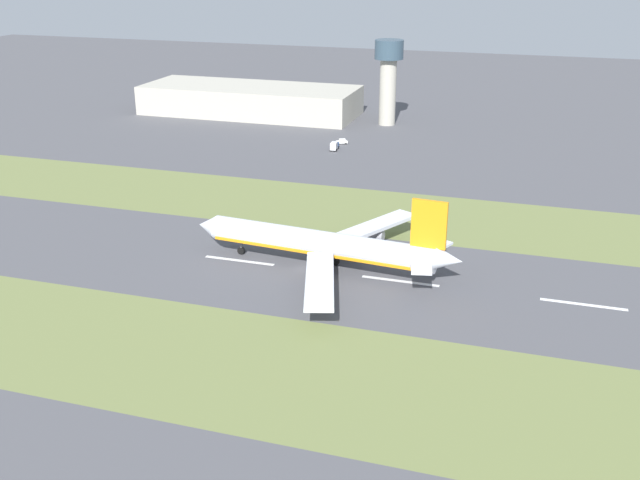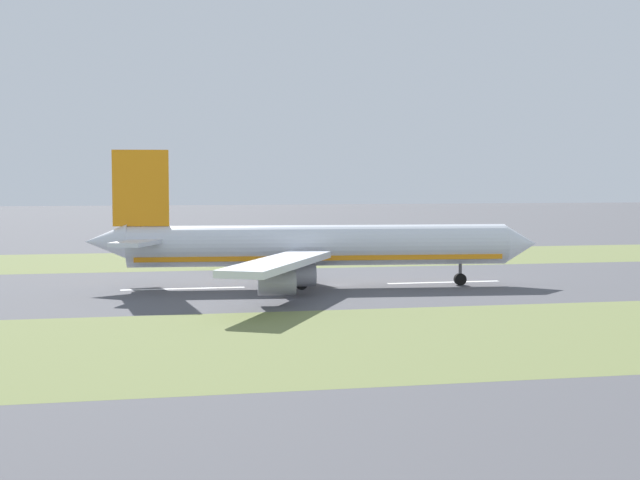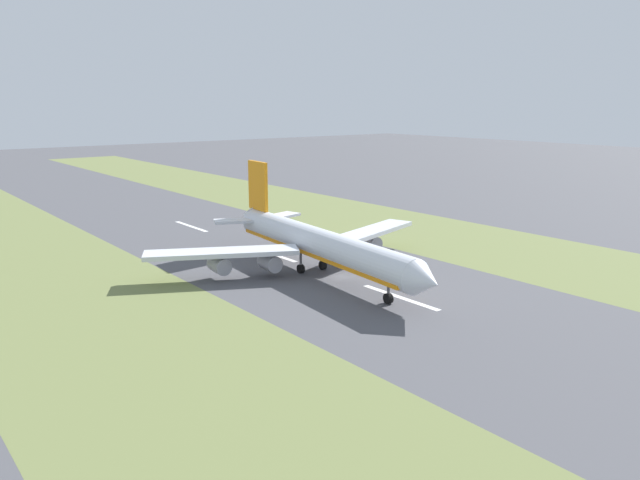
# 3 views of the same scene
# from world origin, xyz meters

# --- Properties ---
(ground_plane) EXTENTS (800.00, 800.00, 0.00)m
(ground_plane) POSITION_xyz_m (0.00, 0.00, 0.00)
(ground_plane) COLOR #4C4C51
(grass_median_west) EXTENTS (40.00, 600.00, 0.01)m
(grass_median_west) POSITION_xyz_m (-45.00, 0.00, 0.00)
(grass_median_west) COLOR olive
(grass_median_west) RESTS_ON ground
(grass_median_east) EXTENTS (40.00, 600.00, 0.01)m
(grass_median_east) POSITION_xyz_m (45.00, 0.00, 0.00)
(grass_median_east) COLOR olive
(grass_median_east) RESTS_ON ground
(centreline_dash_near) EXTENTS (1.20, 18.00, 0.01)m
(centreline_dash_near) POSITION_xyz_m (0.00, -63.58, 0.01)
(centreline_dash_near) COLOR silver
(centreline_dash_near) RESTS_ON ground
(centreline_dash_mid) EXTENTS (1.20, 18.00, 0.01)m
(centreline_dash_mid) POSITION_xyz_m (0.00, -23.58, 0.01)
(centreline_dash_mid) COLOR silver
(centreline_dash_mid) RESTS_ON ground
(centreline_dash_far) EXTENTS (1.20, 18.00, 0.01)m
(centreline_dash_far) POSITION_xyz_m (0.00, 16.42, 0.01)
(centreline_dash_far) COLOR silver
(centreline_dash_far) RESTS_ON ground
(airplane_main_jet) EXTENTS (63.87, 67.22, 20.20)m
(airplane_main_jet) POSITION_xyz_m (1.92, -5.48, 6.02)
(airplane_main_jet) COLOR silver
(airplane_main_jet) RESTS_ON ground
(terminal_building) EXTENTS (36.00, 97.04, 12.58)m
(terminal_building) POSITION_xyz_m (159.45, 79.04, 6.29)
(terminal_building) COLOR #B2AD9E
(terminal_building) RESTS_ON ground
(control_tower) EXTENTS (12.00, 12.00, 35.44)m
(control_tower) POSITION_xyz_m (156.82, 14.95, 21.85)
(control_tower) COLOR #B2AD9E
(control_tower) RESTS_ON ground
(service_truck) EXTENTS (6.17, 2.99, 3.10)m
(service_truck) POSITION_xyz_m (108.62, 24.24, 1.67)
(service_truck) COLOR #1E51B2
(service_truck) RESTS_ON ground
(apron_car) EXTENTS (3.39, 4.75, 2.03)m
(apron_car) POSITION_xyz_m (118.36, 24.04, 1.00)
(apron_car) COLOR white
(apron_car) RESTS_ON ground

